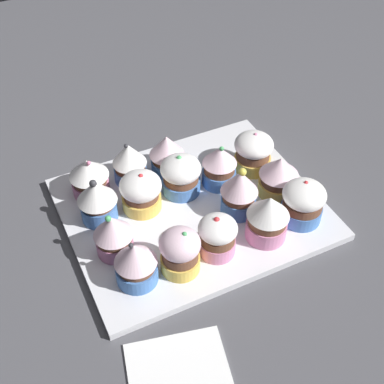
# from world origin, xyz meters

# --- Properties ---
(ground_plane) EXTENTS (1.80, 1.80, 0.03)m
(ground_plane) POSITION_xyz_m (0.00, 0.00, -0.01)
(ground_plane) COLOR #4C4C51
(baking_tray) EXTENTS (0.31, 0.38, 0.01)m
(baking_tray) POSITION_xyz_m (0.00, 0.00, 0.01)
(baking_tray) COLOR silver
(baking_tray) RESTS_ON ground_plane
(cupcake_0) EXTENTS (0.06, 0.06, 0.07)m
(cupcake_0) POSITION_xyz_m (-0.09, -0.14, 0.05)
(cupcake_0) COLOR #477AC6
(cupcake_0) RESTS_ON baking_tray
(cupcake_1) EXTENTS (0.06, 0.06, 0.07)m
(cupcake_1) POSITION_xyz_m (-0.03, -0.13, 0.05)
(cupcake_1) COLOR #EFC651
(cupcake_1) RESTS_ON baking_tray
(cupcake_2) EXTENTS (0.06, 0.06, 0.07)m
(cupcake_2) POSITION_xyz_m (0.04, -0.13, 0.05)
(cupcake_2) COLOR #EFC651
(cupcake_2) RESTS_ON baking_tray
(cupcake_3) EXTENTS (0.06, 0.06, 0.08)m
(cupcake_3) POSITION_xyz_m (-0.10, -0.07, 0.05)
(cupcake_3) COLOR pink
(cupcake_3) RESTS_ON baking_tray
(cupcake_4) EXTENTS (0.06, 0.06, 0.08)m
(cupcake_4) POSITION_xyz_m (-0.04, -0.06, 0.05)
(cupcake_4) COLOR #477AC6
(cupcake_4) RESTS_ON baking_tray
(cupcake_5) EXTENTS (0.05, 0.05, 0.07)m
(cupcake_5) POSITION_xyz_m (0.03, -0.06, 0.05)
(cupcake_5) COLOR #477AC6
(cupcake_5) RESTS_ON baking_tray
(cupcake_6) EXTENTS (0.06, 0.06, 0.07)m
(cupcake_6) POSITION_xyz_m (-0.10, 0.01, 0.04)
(cupcake_6) COLOR pink
(cupcake_6) RESTS_ON baking_tray
(cupcake_7) EXTENTS (0.06, 0.06, 0.07)m
(cupcake_7) POSITION_xyz_m (0.04, 0.00, 0.04)
(cupcake_7) COLOR #477AC6
(cupcake_7) RESTS_ON baking_tray
(cupcake_8) EXTENTS (0.06, 0.06, 0.07)m
(cupcake_8) POSITION_xyz_m (0.09, 0.00, 0.05)
(cupcake_8) COLOR #477AC6
(cupcake_8) RESTS_ON baking_tray
(cupcake_9) EXTENTS (0.06, 0.06, 0.07)m
(cupcake_9) POSITION_xyz_m (-0.10, 0.07, 0.05)
(cupcake_9) COLOR #EFC651
(cupcake_9) RESTS_ON baking_tray
(cupcake_10) EXTENTS (0.06, 0.06, 0.07)m
(cupcake_10) POSITION_xyz_m (0.03, 0.07, 0.04)
(cupcake_10) COLOR #EFC651
(cupcake_10) RESTS_ON baking_tray
(cupcake_11) EXTENTS (0.05, 0.05, 0.07)m
(cupcake_11) POSITION_xyz_m (0.10, 0.06, 0.05)
(cupcake_11) COLOR #477AC6
(cupcake_11) RESTS_ON baking_tray
(cupcake_12) EXTENTS (0.06, 0.06, 0.07)m
(cupcake_12) POSITION_xyz_m (-0.09, 0.13, 0.05)
(cupcake_12) COLOR #477AC6
(cupcake_12) RESTS_ON baking_tray
(cupcake_13) EXTENTS (0.06, 0.06, 0.07)m
(cupcake_13) POSITION_xyz_m (-0.03, 0.14, 0.05)
(cupcake_13) COLOR pink
(cupcake_13) RESTS_ON baking_tray
(cupcake_14) EXTENTS (0.06, 0.06, 0.08)m
(cupcake_14) POSITION_xyz_m (0.04, 0.14, 0.05)
(cupcake_14) COLOR #477AC6
(cupcake_14) RESTS_ON baking_tray
(cupcake_15) EXTENTS (0.06, 0.06, 0.07)m
(cupcake_15) POSITION_xyz_m (0.10, 0.13, 0.05)
(cupcake_15) COLOR pink
(cupcake_15) RESTS_ON baking_tray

